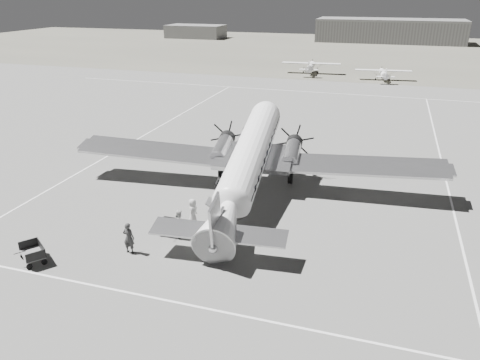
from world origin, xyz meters
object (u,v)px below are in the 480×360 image
at_px(baggage_cart_far, 33,254).
at_px(ramp_agent, 180,222).
at_px(dc3_airliner, 248,163).
at_px(light_plane_left, 311,68).
at_px(baggage_cart_near, 173,228).
at_px(hangar_main, 389,31).
at_px(light_plane_right, 383,75).
at_px(shed_secondary, 196,31).
at_px(passenger, 193,212).
at_px(ground_crew, 129,238).

xyz_separation_m(baggage_cart_far, ramp_agent, (6.74, 5.57, 0.34)).
xyz_separation_m(dc3_airliner, ramp_agent, (-2.50, -6.81, -1.94)).
distance_m(light_plane_left, ramp_agent, 63.97).
xyz_separation_m(dc3_airliner, baggage_cart_near, (-2.92, -7.01, -2.31)).
distance_m(hangar_main, light_plane_right, 66.54).
xyz_separation_m(light_plane_right, baggage_cart_far, (-17.35, -66.47, -0.47)).
bearing_deg(shed_secondary, light_plane_right, -45.47).
bearing_deg(shed_secondary, baggage_cart_near, -68.03).
bearing_deg(hangar_main, baggage_cart_near, -94.72).
distance_m(dc3_airliner, baggage_cart_near, 7.94).
relative_size(ramp_agent, passenger, 0.95).
xyz_separation_m(baggage_cart_near, baggage_cart_far, (-6.32, -5.36, 0.04)).
bearing_deg(light_plane_left, passenger, -92.13).
xyz_separation_m(ramp_agent, passenger, (0.22, 1.58, 0.04)).
bearing_deg(baggage_cart_far, baggage_cart_near, 76.83).
height_order(shed_secondary, baggage_cart_near, shed_secondary).
relative_size(light_plane_right, passenger, 5.30).
bearing_deg(baggage_cart_far, dc3_airliner, 89.78).
xyz_separation_m(light_plane_left, ramp_agent, (2.49, -63.92, -0.27)).
xyz_separation_m(baggage_cart_near, passenger, (0.64, 1.78, 0.42)).
distance_m(baggage_cart_far, passenger, 9.98).
bearing_deg(ramp_agent, dc3_airliner, -19.05).
xyz_separation_m(shed_secondary, baggage_cart_near, (49.46, -122.62, -1.51)).
distance_m(hangar_main, dc3_airliner, 120.85).
xyz_separation_m(light_plane_left, light_plane_right, (13.11, -3.01, -0.14)).
relative_size(shed_secondary, dc3_airliner, 0.61).
bearing_deg(ground_crew, baggage_cart_near, -120.36).
bearing_deg(shed_secondary, passenger, -67.48).
bearing_deg(ground_crew, baggage_cart_far, 26.74).
distance_m(light_plane_left, baggage_cart_near, 64.16).
xyz_separation_m(shed_secondary, ground_crew, (47.93, -125.39, -1.02)).
bearing_deg(light_plane_left, ground_crew, -94.15).
height_order(baggage_cart_far, ground_crew, ground_crew).
bearing_deg(light_plane_right, dc3_airliner, -106.07).
bearing_deg(passenger, light_plane_left, 0.27).
height_order(dc3_airliner, passenger, dc3_airliner).
distance_m(shed_secondary, ground_crew, 134.25).
bearing_deg(hangar_main, dc3_airliner, -93.62).
height_order(baggage_cart_near, ramp_agent, ramp_agent).
bearing_deg(baggage_cart_far, passenger, 82.26).
bearing_deg(baggage_cart_near, baggage_cart_far, -139.22).
bearing_deg(dc3_airliner, passenger, -118.80).
xyz_separation_m(ground_crew, ramp_agent, (1.95, 2.98, -0.12)).
relative_size(hangar_main, passenger, 23.22).
height_order(baggage_cart_far, passenger, passenger).
distance_m(light_plane_right, passenger, 60.24).
height_order(light_plane_left, baggage_cart_far, light_plane_left).
xyz_separation_m(dc3_airliner, light_plane_right, (8.12, 54.10, -1.80)).
bearing_deg(dc3_airliner, hangar_main, 81.10).
height_order(light_plane_right, baggage_cart_near, light_plane_right).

